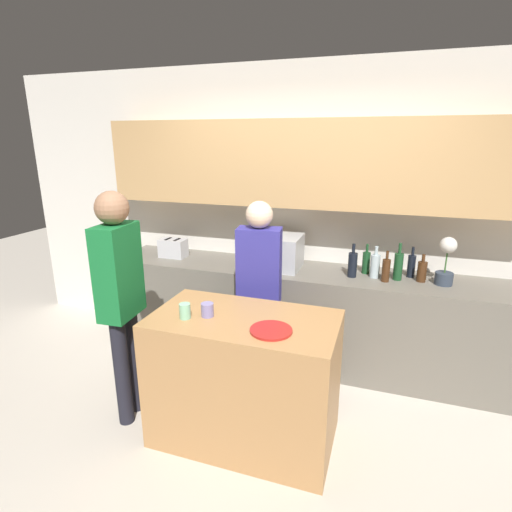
{
  "coord_description": "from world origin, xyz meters",
  "views": [
    {
      "loc": [
        0.73,
        -1.99,
        2.03
      ],
      "look_at": [
        -0.11,
        0.5,
        1.26
      ],
      "focal_mm": 28.0,
      "sensor_mm": 36.0,
      "label": 1
    }
  ],
  "objects_px": {
    "bottle_1": "(366,262)",
    "person_left": "(120,290)",
    "potted_plant": "(446,261)",
    "bottle_0": "(353,264)",
    "bottle_2": "(375,266)",
    "plate_on_island": "(271,330)",
    "toaster": "(173,248)",
    "cup_0": "(207,310)",
    "cup_1": "(185,311)",
    "bottle_5": "(411,266)",
    "bottle_6": "(422,271)",
    "bottle_3": "(386,270)",
    "microwave": "(272,251)",
    "bottle_4": "(398,266)",
    "person_center": "(259,282)"
  },
  "relations": [
    {
      "from": "microwave",
      "to": "bottle_3",
      "type": "relative_size",
      "value": 1.99
    },
    {
      "from": "bottle_2",
      "to": "bottle_5",
      "type": "xyz_separation_m",
      "value": [
        0.29,
        0.11,
        -0.0
      ]
    },
    {
      "from": "cup_1",
      "to": "microwave",
      "type": "bearing_deg",
      "value": 80.26
    },
    {
      "from": "microwave",
      "to": "person_center",
      "type": "relative_size",
      "value": 0.33
    },
    {
      "from": "potted_plant",
      "to": "bottle_0",
      "type": "height_order",
      "value": "potted_plant"
    },
    {
      "from": "microwave",
      "to": "person_left",
      "type": "relative_size",
      "value": 0.3
    },
    {
      "from": "cup_0",
      "to": "toaster",
      "type": "bearing_deg",
      "value": 128.13
    },
    {
      "from": "microwave",
      "to": "bottle_2",
      "type": "relative_size",
      "value": 1.9
    },
    {
      "from": "bottle_1",
      "to": "cup_1",
      "type": "xyz_separation_m",
      "value": [
        -1.05,
        -1.36,
        -0.04
      ]
    },
    {
      "from": "bottle_0",
      "to": "cup_0",
      "type": "height_order",
      "value": "bottle_0"
    },
    {
      "from": "bottle_5",
      "to": "microwave",
      "type": "bearing_deg",
      "value": -174.64
    },
    {
      "from": "bottle_3",
      "to": "person_left",
      "type": "xyz_separation_m",
      "value": [
        -1.75,
        -1.13,
        0.03
      ]
    },
    {
      "from": "bottle_0",
      "to": "cup_0",
      "type": "relative_size",
      "value": 3.21
    },
    {
      "from": "plate_on_island",
      "to": "person_left",
      "type": "xyz_separation_m",
      "value": [
        -1.12,
        0.06,
        0.1
      ]
    },
    {
      "from": "bottle_0",
      "to": "plate_on_island",
      "type": "height_order",
      "value": "bottle_0"
    },
    {
      "from": "bottle_1",
      "to": "bottle_6",
      "type": "bearing_deg",
      "value": -9.17
    },
    {
      "from": "bottle_0",
      "to": "bottle_6",
      "type": "distance_m",
      "value": 0.56
    },
    {
      "from": "potted_plant",
      "to": "bottle_0",
      "type": "relative_size",
      "value": 1.36
    },
    {
      "from": "bottle_3",
      "to": "cup_0",
      "type": "xyz_separation_m",
      "value": [
        -1.09,
        -1.12,
        -0.04
      ]
    },
    {
      "from": "bottle_0",
      "to": "bottle_4",
      "type": "distance_m",
      "value": 0.37
    },
    {
      "from": "bottle_2",
      "to": "bottle_4",
      "type": "bearing_deg",
      "value": -0.5
    },
    {
      "from": "bottle_4",
      "to": "cup_1",
      "type": "distance_m",
      "value": 1.82
    },
    {
      "from": "cup_1",
      "to": "bottle_5",
      "type": "bearing_deg",
      "value": 44.14
    },
    {
      "from": "person_left",
      "to": "bottle_2",
      "type": "bearing_deg",
      "value": 121.6
    },
    {
      "from": "bottle_6",
      "to": "plate_on_island",
      "type": "xyz_separation_m",
      "value": [
        -0.92,
        -1.28,
        -0.07
      ]
    },
    {
      "from": "toaster",
      "to": "bottle_4",
      "type": "bearing_deg",
      "value": 0.01
    },
    {
      "from": "microwave",
      "to": "bottle_6",
      "type": "xyz_separation_m",
      "value": [
        1.28,
        0.02,
        -0.06
      ]
    },
    {
      "from": "bottle_1",
      "to": "person_left",
      "type": "relative_size",
      "value": 0.15
    },
    {
      "from": "cup_1",
      "to": "potted_plant",
      "type": "bearing_deg",
      "value": 37.22
    },
    {
      "from": "microwave",
      "to": "potted_plant",
      "type": "height_order",
      "value": "potted_plant"
    },
    {
      "from": "bottle_4",
      "to": "plate_on_island",
      "type": "bearing_deg",
      "value": -119.86
    },
    {
      "from": "potted_plant",
      "to": "bottle_1",
      "type": "bearing_deg",
      "value": 171.75
    },
    {
      "from": "bottle_5",
      "to": "bottle_6",
      "type": "relative_size",
      "value": 1.14
    },
    {
      "from": "person_center",
      "to": "bottle_2",
      "type": "bearing_deg",
      "value": -156.54
    },
    {
      "from": "bottle_4",
      "to": "bottle_6",
      "type": "xyz_separation_m",
      "value": [
        0.19,
        0.02,
        -0.03
      ]
    },
    {
      "from": "toaster",
      "to": "person_left",
      "type": "height_order",
      "value": "person_left"
    },
    {
      "from": "plate_on_island",
      "to": "bottle_0",
      "type": "bearing_deg",
      "value": 73.6
    },
    {
      "from": "bottle_2",
      "to": "bottle_3",
      "type": "distance_m",
      "value": 0.12
    },
    {
      "from": "cup_0",
      "to": "cup_1",
      "type": "bearing_deg",
      "value": -149.25
    },
    {
      "from": "bottle_3",
      "to": "person_left",
      "type": "height_order",
      "value": "person_left"
    },
    {
      "from": "potted_plant",
      "to": "bottle_0",
      "type": "bearing_deg",
      "value": -176.55
    },
    {
      "from": "bottle_2",
      "to": "plate_on_island",
      "type": "bearing_deg",
      "value": -113.18
    },
    {
      "from": "toaster",
      "to": "bottle_2",
      "type": "xyz_separation_m",
      "value": [
        1.94,
        0.0,
        0.01
      ]
    },
    {
      "from": "bottle_0",
      "to": "bottle_3",
      "type": "height_order",
      "value": "bottle_0"
    },
    {
      "from": "plate_on_island",
      "to": "person_center",
      "type": "bearing_deg",
      "value": 113.35
    },
    {
      "from": "bottle_1",
      "to": "cup_0",
      "type": "height_order",
      "value": "bottle_1"
    },
    {
      "from": "bottle_6",
      "to": "person_left",
      "type": "relative_size",
      "value": 0.14
    },
    {
      "from": "microwave",
      "to": "cup_0",
      "type": "xyz_separation_m",
      "value": [
        -0.09,
        -1.19,
        -0.09
      ]
    },
    {
      "from": "microwave",
      "to": "person_left",
      "type": "xyz_separation_m",
      "value": [
        -0.75,
        -1.2,
        -0.02
      ]
    },
    {
      "from": "bottle_3",
      "to": "bottle_6",
      "type": "distance_m",
      "value": 0.3
    }
  ]
}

